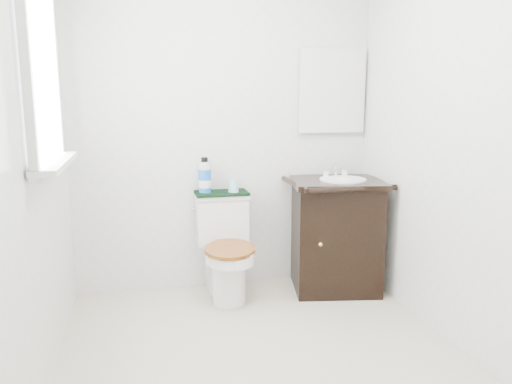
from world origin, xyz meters
name	(u,v)px	position (x,y,z in m)	size (l,w,h in m)	color
floor	(266,361)	(0.00, 0.00, 0.00)	(2.40, 2.40, 0.00)	beige
wall_back	(225,126)	(0.00, 1.20, 1.20)	(2.40, 2.40, 0.00)	silver
wall_front	(382,174)	(0.00, -1.20, 1.20)	(2.40, 2.40, 0.00)	silver
wall_left	(29,144)	(-1.10, 0.00, 1.20)	(2.40, 2.40, 0.00)	silver
wall_right	(461,135)	(1.10, 0.00, 1.20)	(2.40, 2.40, 0.00)	silver
window	(40,66)	(-1.07, 0.25, 1.55)	(0.02, 0.70, 0.90)	white
mirror	(332,91)	(0.82, 1.18, 1.45)	(0.50, 0.02, 0.60)	silver
toilet	(225,252)	(-0.05, 0.97, 0.32)	(0.40, 0.63, 0.72)	white
vanity	(336,232)	(0.77, 0.90, 0.43)	(0.73, 0.65, 0.92)	black
trash_bin	(229,268)	(0.00, 1.08, 0.16)	(0.24, 0.20, 0.32)	silver
towel	(221,193)	(-0.05, 1.09, 0.73)	(0.38, 0.22, 0.02)	black
mouthwash_bottle	(205,176)	(-0.17, 1.11, 0.85)	(0.09, 0.09, 0.25)	blue
cup	(233,186)	(0.03, 1.06, 0.78)	(0.07, 0.07, 0.09)	#8AC7E2
soap_bar	(329,176)	(0.75, 1.02, 0.83)	(0.07, 0.05, 0.02)	#197179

